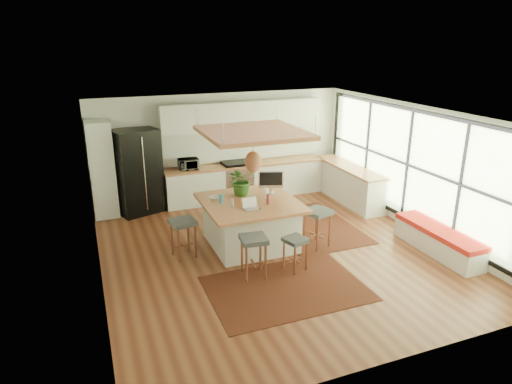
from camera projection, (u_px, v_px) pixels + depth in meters
name	position (u px, v px, depth m)	size (l,w,h in m)	color
floor	(275.00, 251.00, 8.91)	(7.00, 7.00, 0.00)	#5E2A1A
ceiling	(277.00, 114.00, 8.03)	(7.00, 7.00, 0.00)	white
wall_back	(221.00, 146.00, 11.55)	(6.50, 6.50, 0.00)	white
wall_front	(393.00, 272.00, 5.38)	(6.50, 6.50, 0.00)	white
wall_left	(93.00, 209.00, 7.35)	(7.00, 7.00, 0.00)	white
wall_right	(415.00, 169.00, 9.58)	(7.00, 7.00, 0.00)	white
window_wall	(415.00, 167.00, 9.55)	(0.10, 6.20, 2.60)	black
pantry	(102.00, 170.00, 10.33)	(0.55, 0.60, 2.25)	silver
back_counter_base	(246.00, 181.00, 11.75)	(4.20, 0.60, 0.88)	silver
back_counter_top	(245.00, 164.00, 11.60)	(4.24, 0.64, 0.05)	#A65E3B
backsplash	(241.00, 145.00, 11.72)	(4.20, 0.02, 0.80)	white
upper_cabinets	(243.00, 115.00, 11.32)	(4.20, 0.34, 0.70)	silver
range	(236.00, 180.00, 11.65)	(0.76, 0.62, 1.00)	#A5A5AA
right_counter_base	(349.00, 184.00, 11.53)	(0.60, 2.50, 0.88)	silver
right_counter_top	(350.00, 167.00, 11.38)	(0.64, 2.54, 0.05)	#A65E3B
window_bench	(438.00, 241.00, 8.78)	(0.52, 2.00, 0.50)	silver
ceiling_panel	(253.00, 147.00, 8.49)	(1.86, 1.86, 0.80)	#A65E3B
rug_near	(286.00, 288.00, 7.57)	(2.60, 1.80, 0.01)	black
rug_right	(311.00, 226.00, 10.05)	(1.80, 2.60, 0.01)	black
fridge	(137.00, 175.00, 10.65)	(1.00, 0.78, 2.01)	black
island	(250.00, 223.00, 9.06)	(1.85, 1.85, 0.93)	#A65E3B
stool_near_left	(254.00, 258.00, 7.87)	(0.45, 0.45, 0.75)	#3D4043
stool_near_right	(295.00, 252.00, 8.08)	(0.37, 0.37, 0.63)	#3D4043
stool_right_front	(317.00, 230.00, 9.00)	(0.47, 0.47, 0.79)	#3D4043
stool_right_back	(292.00, 215.00, 9.77)	(0.38, 0.38, 0.64)	#3D4043
stool_left_side	(184.00, 239.00, 8.58)	(0.45, 0.45, 0.76)	#3D4043
laptop	(252.00, 203.00, 8.45)	(0.30, 0.31, 0.22)	#A5A5AA
monitor	(271.00, 181.00, 9.29)	(0.52, 0.19, 0.48)	#A5A5AA
microwave	(188.00, 163.00, 11.04)	(0.48, 0.26, 0.32)	#A5A5AA
island_plant	(242.00, 183.00, 9.22)	(0.58, 0.64, 0.50)	#1E4C19
island_bowl	(215.00, 198.00, 9.00)	(0.23, 0.23, 0.06)	white
island_bottle_0	(222.00, 199.00, 8.77)	(0.07, 0.07, 0.19)	#36AFD9
island_bottle_1	(233.00, 202.00, 8.60)	(0.07, 0.07, 0.19)	silver
island_bottle_2	(268.00, 200.00, 8.69)	(0.07, 0.07, 0.19)	maroon
island_bottle_3	(266.00, 194.00, 9.04)	(0.07, 0.07, 0.19)	white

